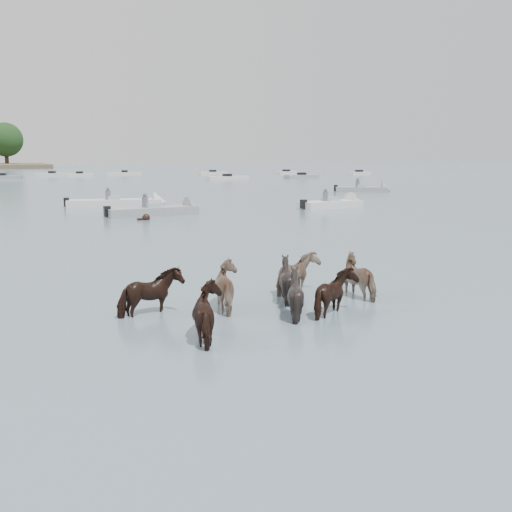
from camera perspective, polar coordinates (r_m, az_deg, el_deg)
name	(u,v)px	position (r m, az deg, el deg)	size (l,w,h in m)	color
ground	(269,310)	(13.59, 1.27, -5.31)	(400.00, 400.00, 0.00)	#4A606B
pony_herd	(273,291)	(13.53, 1.73, -3.51)	(7.00, 4.06, 1.30)	black
swimming_pony	(145,218)	(32.38, -10.88, 3.70)	(0.72, 0.44, 0.44)	black
motorboat_b	(165,211)	(35.15, -9.01, 4.45)	(6.01, 1.98, 1.92)	gray
motorboat_c	(127,203)	(41.31, -12.66, 5.15)	(6.98, 2.91, 1.92)	silver
motorboat_d	(339,204)	(39.68, 8.18, 5.11)	(5.17, 2.14, 1.92)	silver
motorboat_e	(369,189)	(56.21, 11.11, 6.46)	(5.35, 3.99, 1.92)	gray
distant_flotilla	(29,178)	(87.76, -21.49, 7.22)	(105.16, 29.37, 0.93)	gray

